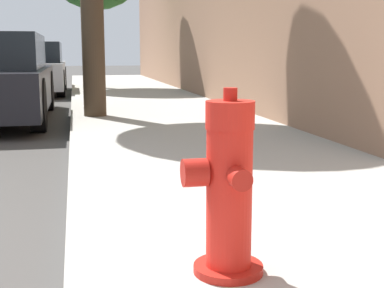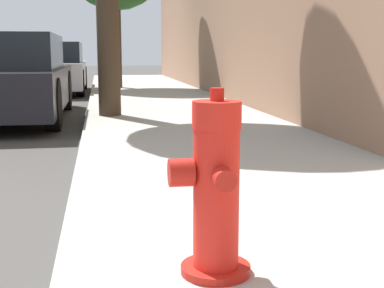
{
  "view_description": "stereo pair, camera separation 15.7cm",
  "coord_description": "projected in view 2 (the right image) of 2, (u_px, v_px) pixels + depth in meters",
  "views": [
    {
      "loc": [
        2.25,
        -2.27,
        1.06
      ],
      "look_at": [
        2.98,
        1.04,
        0.47
      ],
      "focal_mm": 50.0,
      "sensor_mm": 36.0,
      "label": 1
    },
    {
      "loc": [
        2.4,
        -2.3,
        1.06
      ],
      "look_at": [
        2.98,
        1.04,
        0.47
      ],
      "focal_mm": 50.0,
      "sensor_mm": 36.0,
      "label": 2
    }
  ],
  "objects": [
    {
      "name": "parked_car_near",
      "position": [
        4.0,
        78.0,
        8.27
      ],
      "size": [
        1.86,
        4.39,
        1.32
      ],
      "color": "black",
      "rests_on": "ground_plane"
    },
    {
      "name": "sidewalk_slab",
      "position": [
        346.0,
        261.0,
        2.6
      ],
      "size": [
        2.76,
        40.0,
        0.11
      ],
      "color": "#A8A59E",
      "rests_on": "ground_plane"
    },
    {
      "name": "fire_hydrant",
      "position": [
        215.0,
        191.0,
        2.26
      ],
      "size": [
        0.35,
        0.37,
        0.8
      ],
      "color": "red",
      "rests_on": "sidewalk_slab"
    },
    {
      "name": "parked_car_mid",
      "position": [
        52.0,
        69.0,
        13.75
      ],
      "size": [
        1.7,
        4.13,
        1.3
      ],
      "color": "#B7B7BC",
      "rests_on": "ground_plane"
    }
  ]
}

